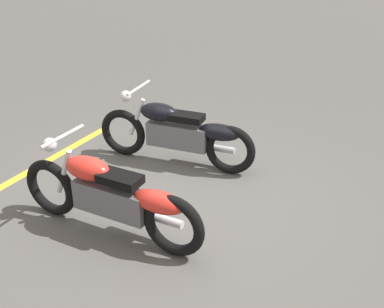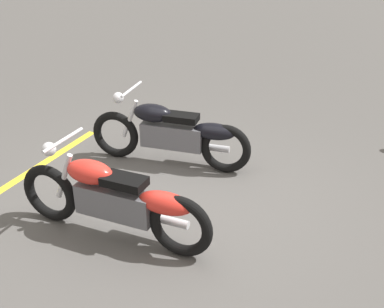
{
  "view_description": "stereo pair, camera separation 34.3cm",
  "coord_description": "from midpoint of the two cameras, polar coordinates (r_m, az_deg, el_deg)",
  "views": [
    {
      "loc": [
        2.13,
        -4.32,
        2.98
      ],
      "look_at": [
        0.32,
        0.0,
        0.65
      ],
      "focal_mm": 43.85,
      "sensor_mm": 36.0,
      "label": 1
    },
    {
      "loc": [
        1.8,
        -4.44,
        2.98
      ],
      "look_at": [
        0.32,
        0.0,
        0.65
      ],
      "focal_mm": 43.85,
      "sensor_mm": 36.0,
      "label": 2
    }
  ],
  "objects": [
    {
      "name": "motorcycle_bright_foreground",
      "position": [
        4.84,
        -7.72,
        -5.15
      ],
      "size": [
        2.23,
        0.62,
        1.04
      ],
      "rotation": [
        0.0,
        0.0,
        3.06
      ],
      "color": "black",
      "rests_on": "ground"
    },
    {
      "name": "parking_stripe_near",
      "position": [
        6.52,
        -17.81,
        -2.06
      ],
      "size": [
        0.42,
        3.2,
        0.01
      ],
      "primitive_type": "cube",
      "rotation": [
        0.0,
        0.0,
        1.48
      ],
      "color": "yellow",
      "rests_on": "ground"
    },
    {
      "name": "ground_plane",
      "position": [
        5.64,
        -1.24,
        -5.39
      ],
      "size": [
        60.0,
        60.0,
        0.0
      ],
      "primitive_type": "plane",
      "color": "#514F4C"
    },
    {
      "name": "motorcycle_dark_foreground",
      "position": [
        6.22,
        -0.08,
        2.58
      ],
      "size": [
        2.23,
        0.62,
        1.04
      ],
      "rotation": [
        0.0,
        0.0,
        3.17
      ],
      "color": "black",
      "rests_on": "ground"
    }
  ]
}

